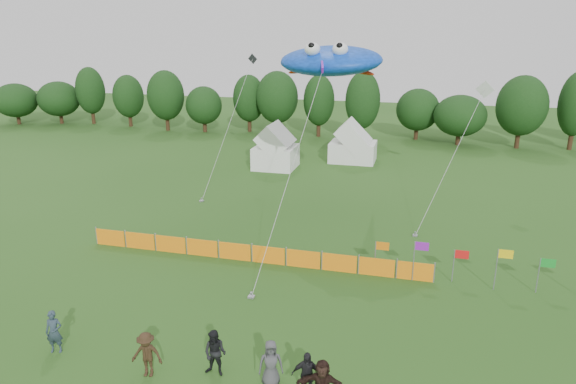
% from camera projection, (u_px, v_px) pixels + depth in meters
% --- Properties ---
extents(ground, '(160.00, 160.00, 0.00)m').
position_uv_depth(ground, '(249.00, 362.00, 20.23)').
color(ground, '#234C16').
rests_on(ground, ground).
extents(treeline, '(104.57, 8.78, 8.36)m').
position_uv_depth(treeline, '(386.00, 105.00, 60.04)').
color(treeline, '#382314').
rests_on(treeline, ground).
extents(tent_left, '(3.87, 3.87, 3.42)m').
position_uv_depth(tent_left, '(276.00, 150.00, 48.49)').
color(tent_left, white).
rests_on(tent_left, ground).
extents(tent_right, '(4.53, 3.62, 3.20)m').
position_uv_depth(tent_right, '(353.00, 145.00, 50.97)').
color(tent_right, white).
rests_on(tent_right, ground).
extents(barrier_fence, '(19.90, 0.06, 1.00)m').
position_uv_depth(barrier_fence, '(251.00, 253.00, 28.89)').
color(barrier_fence, orange).
rests_on(barrier_fence, ground).
extents(flag_row, '(10.73, 0.44, 2.22)m').
position_uv_depth(flag_row, '(478.00, 262.00, 25.85)').
color(flag_row, gray).
rests_on(flag_row, ground).
extents(spectator_a, '(0.76, 0.61, 1.82)m').
position_uv_depth(spectator_a, '(54.00, 332.00, 20.60)').
color(spectator_a, '#283843').
rests_on(spectator_a, ground).
extents(spectator_b, '(0.93, 0.74, 1.85)m').
position_uv_depth(spectator_b, '(215.00, 353.00, 19.21)').
color(spectator_b, black).
rests_on(spectator_b, ground).
extents(spectator_c, '(1.26, 0.84, 1.82)m').
position_uv_depth(spectator_c, '(147.00, 355.00, 19.15)').
color(spectator_c, '#312213').
rests_on(spectator_c, ground).
extents(spectator_d, '(1.14, 0.63, 1.85)m').
position_uv_depth(spectator_d, '(307.00, 375.00, 17.97)').
color(spectator_d, black).
rests_on(spectator_d, ground).
extents(spectator_e, '(1.05, 0.86, 1.85)m').
position_uv_depth(spectator_e, '(271.00, 364.00, 18.59)').
color(spectator_e, '#424246').
rests_on(spectator_e, ground).
extents(stingray_kite, '(8.15, 21.51, 11.91)m').
position_uv_depth(stingray_kite, '(332.00, 61.00, 33.23)').
color(stingray_kite, blue).
rests_on(stingray_kite, ground).
extents(small_kite_white, '(5.05, 10.06, 9.01)m').
position_uv_depth(small_kite_white, '(469.00, 123.00, 36.67)').
color(small_kite_white, silver).
rests_on(small_kite_white, ground).
extents(small_kite_dark, '(1.79, 9.69, 10.63)m').
position_uv_depth(small_kite_dark, '(234.00, 111.00, 42.50)').
color(small_kite_dark, black).
rests_on(small_kite_dark, ground).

